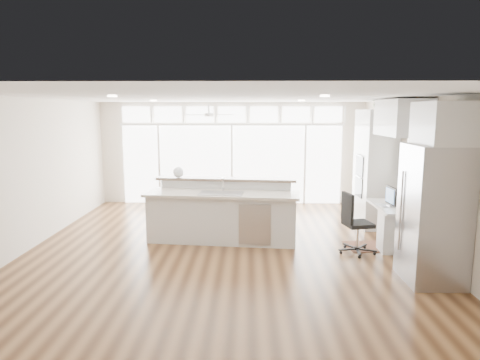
{
  "coord_description": "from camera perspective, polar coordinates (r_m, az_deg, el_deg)",
  "views": [
    {
      "loc": [
        0.44,
        -7.39,
        2.47
      ],
      "look_at": [
        0.28,
        0.6,
        1.18
      ],
      "focal_mm": 32.0,
      "sensor_mm": 36.0,
      "label": 1
    }
  ],
  "objects": [
    {
      "name": "floor",
      "position": [
        7.81,
        -2.18,
        -9.32
      ],
      "size": [
        7.0,
        8.0,
        0.02
      ],
      "primitive_type": "cube",
      "color": "#492B16",
      "rests_on": "ground"
    },
    {
      "name": "ceiling",
      "position": [
        7.41,
        -2.31,
        10.96
      ],
      "size": [
        7.0,
        8.0,
        0.02
      ],
      "primitive_type": "cube",
      "color": "silver",
      "rests_on": "wall_back"
    },
    {
      "name": "wall_back",
      "position": [
        11.46,
        -1.08,
        3.58
      ],
      "size": [
        7.0,
        0.04,
        2.7
      ],
      "primitive_type": "cube",
      "color": "beige",
      "rests_on": "floor"
    },
    {
      "name": "wall_front",
      "position": [
        3.6,
        -6.0,
        -8.99
      ],
      "size": [
        7.0,
        0.04,
        2.7
      ],
      "primitive_type": "cube",
      "color": "beige",
      "rests_on": "floor"
    },
    {
      "name": "wall_left",
      "position": [
        8.45,
        -26.66,
        0.6
      ],
      "size": [
        0.04,
        8.0,
        2.7
      ],
      "primitive_type": "cube",
      "color": "beige",
      "rests_on": "floor"
    },
    {
      "name": "wall_right",
      "position": [
        8.08,
        23.37,
        0.47
      ],
      "size": [
        0.04,
        8.0,
        2.7
      ],
      "primitive_type": "cube",
      "color": "beige",
      "rests_on": "floor"
    },
    {
      "name": "glass_wall",
      "position": [
        11.43,
        -1.09,
        2.06
      ],
      "size": [
        5.8,
        0.06,
        2.08
      ],
      "primitive_type": "cube",
      "color": "white",
      "rests_on": "wall_back"
    },
    {
      "name": "transom_row",
      "position": [
        11.34,
        -1.11,
        8.74
      ],
      "size": [
        5.9,
        0.06,
        0.4
      ],
      "primitive_type": "cube",
      "color": "white",
      "rests_on": "wall_back"
    },
    {
      "name": "desk_window",
      "position": [
        8.32,
        22.43,
        2.15
      ],
      "size": [
        0.04,
        0.85,
        0.85
      ],
      "primitive_type": "cube",
      "color": "white",
      "rests_on": "wall_right"
    },
    {
      "name": "ceiling_fan",
      "position": [
        10.24,
        -4.19,
        9.23
      ],
      "size": [
        1.16,
        1.16,
        0.32
      ],
      "primitive_type": "cube",
      "color": "silver",
      "rests_on": "ceiling"
    },
    {
      "name": "recessed_lights",
      "position": [
        7.61,
        -2.22,
        10.77
      ],
      "size": [
        3.4,
        3.0,
        0.02
      ],
      "primitive_type": "cube",
      "color": "white",
      "rests_on": "ceiling"
    },
    {
      "name": "oven_cabinet",
      "position": [
        9.67,
        17.53,
        1.52
      ],
      "size": [
        0.64,
        1.2,
        2.5
      ],
      "primitive_type": "cube",
      "color": "silver",
      "rests_on": "floor"
    },
    {
      "name": "desk_nook",
      "position": [
        8.42,
        19.84,
        -5.75
      ],
      "size": [
        0.72,
        1.3,
        0.76
      ],
      "primitive_type": "cube",
      "color": "silver",
      "rests_on": "floor"
    },
    {
      "name": "upper_cabinets",
      "position": [
        8.17,
        20.86,
        7.76
      ],
      "size": [
        0.64,
        1.3,
        0.64
      ],
      "primitive_type": "cube",
      "color": "silver",
      "rests_on": "wall_right"
    },
    {
      "name": "refrigerator",
      "position": [
        6.77,
        24.4,
        -4.19
      ],
      "size": [
        0.76,
        0.9,
        2.0
      ],
      "primitive_type": "cube",
      "color": "#A4A4A8",
      "rests_on": "floor"
    },
    {
      "name": "fridge_cabinet",
      "position": [
        6.64,
        25.63,
        6.83
      ],
      "size": [
        0.64,
        0.9,
        0.6
      ],
      "primitive_type": "cube",
      "color": "silver",
      "rests_on": "wall_right"
    },
    {
      "name": "framed_photos",
      "position": [
        8.91,
        20.94,
        1.69
      ],
      "size": [
        0.06,
        0.22,
        0.8
      ],
      "primitive_type": "cube",
      "color": "black",
      "rests_on": "wall_right"
    },
    {
      "name": "kitchen_island",
      "position": [
        8.17,
        -2.38,
        -4.22
      ],
      "size": [
        3.0,
        1.39,
        1.15
      ],
      "primitive_type": "cube",
      "rotation": [
        0.0,
        0.0,
        -0.1
      ],
      "color": "silver",
      "rests_on": "floor"
    },
    {
      "name": "rug",
      "position": [
        8.33,
        17.21,
        -8.44
      ],
      "size": [
        1.0,
        0.76,
        0.01
      ],
      "primitive_type": "cube",
      "rotation": [
        0.0,
        0.0,
        0.1
      ],
      "color": "#3C1D13",
      "rests_on": "floor"
    },
    {
      "name": "office_chair",
      "position": [
        7.75,
        15.47,
        -5.6
      ],
      "size": [
        0.65,
        0.62,
        1.07
      ],
      "primitive_type": "cube",
      "rotation": [
        0.0,
        0.0,
        0.21
      ],
      "color": "black",
      "rests_on": "floor"
    },
    {
      "name": "fishbowl",
      "position": [
        8.63,
        -8.22,
        1.05
      ],
      "size": [
        0.22,
        0.22,
        0.22
      ],
      "primitive_type": "sphere",
      "rotation": [
        0.0,
        0.0,
        -0.0
      ],
      "color": "white",
      "rests_on": "kitchen_island"
    },
    {
      "name": "monitor",
      "position": [
        8.27,
        19.52,
        -2.0
      ],
      "size": [
        0.1,
        0.44,
        0.36
      ],
      "primitive_type": "cube",
      "rotation": [
        0.0,
        0.0,
        0.07
      ],
      "color": "black",
      "rests_on": "desk_nook"
    },
    {
      "name": "keyboard",
      "position": [
        8.25,
        18.34,
        -3.19
      ],
      "size": [
        0.15,
        0.3,
        0.01
      ],
      "primitive_type": "cube",
      "rotation": [
        0.0,
        0.0,
        0.14
      ],
      "color": "silver",
      "rests_on": "desk_nook"
    },
    {
      "name": "potted_plant",
      "position": [
        9.59,
        17.92,
        9.61
      ],
      "size": [
        0.28,
        0.3,
        0.23
      ],
      "primitive_type": "imported",
      "rotation": [
        0.0,
        0.0,
        0.06
      ],
      "color": "#2F5B27",
      "rests_on": "oven_cabinet"
    }
  ]
}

